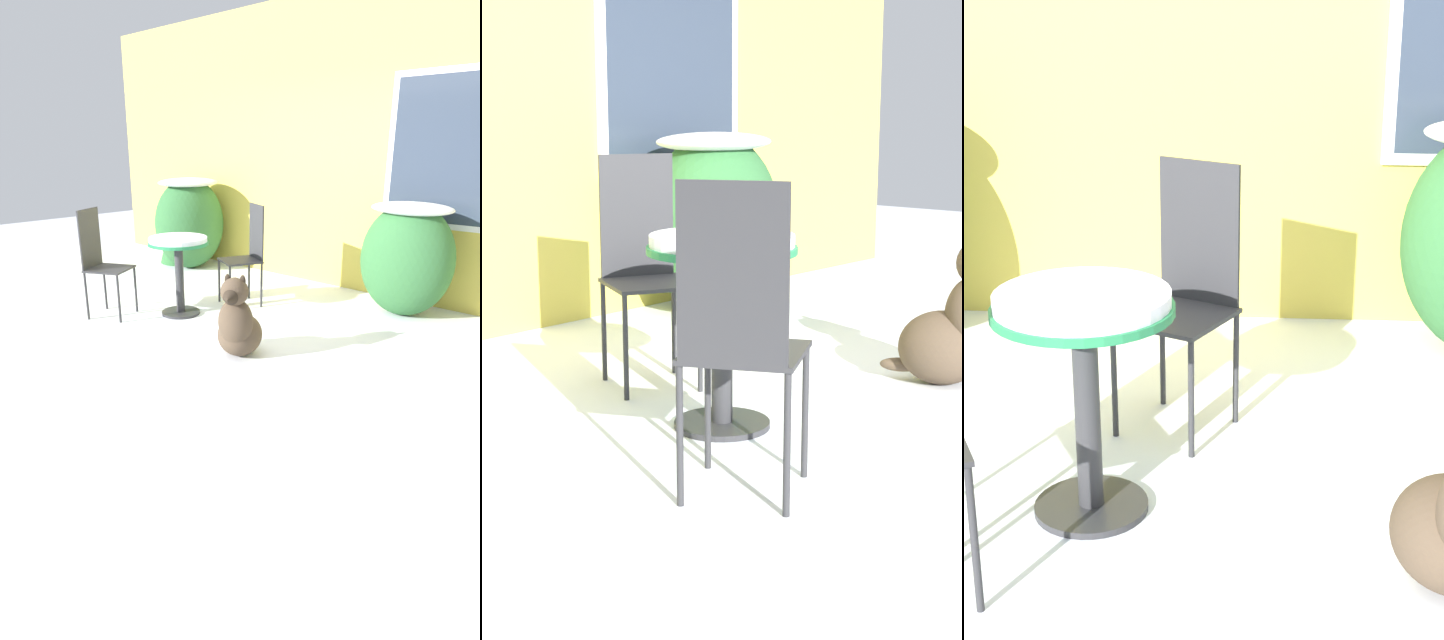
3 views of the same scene
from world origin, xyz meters
TOP-DOWN VIEW (x-y plane):
  - ground_plane at (0.00, 0.00)m, footprint 16.00×16.00m
  - house_wall at (0.08, 2.20)m, footprint 8.00×0.10m
  - shrub_left at (-1.87, 1.61)m, footprint 0.89×1.02m
  - shrub_middle at (1.34, 1.69)m, footprint 0.95×0.76m
  - evergreen_bush at (-2.23, 1.75)m, footprint 0.63×0.63m
  - patio_table at (-0.37, 0.13)m, footprint 0.61×0.61m
  - patio_chair_near_table at (-0.09, 0.86)m, footprint 0.53×0.53m
  - patio_chair_far_side at (-0.91, -0.43)m, footprint 0.53×0.53m
  - dog at (0.85, -0.29)m, footprint 0.52×0.62m

SIDE VIEW (x-z plane):
  - ground_plane at x=0.00m, z-range 0.00..0.00m
  - dog at x=0.85m, z-range -0.09..0.64m
  - patio_chair_near_table at x=-0.09m, z-range 0.05..1.14m
  - patio_chair_far_side at x=-0.91m, z-range 0.05..1.14m
  - evergreen_bush at x=-2.23m, z-range 0.00..1.21m
  - shrub_middle at x=1.34m, z-range 0.04..1.19m
  - patio_table at x=-0.37m, z-range 0.22..1.03m
  - shrub_left at x=-1.87m, z-range 0.04..1.29m
  - house_wall at x=0.08m, z-range 0.00..3.30m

